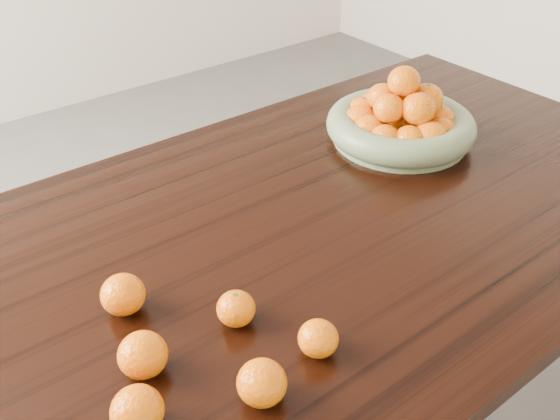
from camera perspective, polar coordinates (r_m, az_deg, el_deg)
dining_table at (r=1.29m, az=0.28°, el=-5.49°), size 2.00×1.00×0.75m
fruit_bowl at (r=1.57m, az=10.98°, el=7.92°), size 0.37×0.37×0.19m
loose_orange_0 at (r=1.03m, az=-4.05°, el=-8.98°), size 0.06×0.06×0.06m
loose_orange_1 at (r=0.92m, az=-1.68°, el=-15.51°), size 0.07×0.07×0.07m
loose_orange_2 at (r=0.98m, az=3.51°, el=-11.64°), size 0.06×0.06×0.06m
loose_orange_3 at (r=1.07m, az=-14.16°, el=-7.50°), size 0.08×0.08×0.07m
loose_orange_4 at (r=0.97m, az=-12.44°, el=-12.80°), size 0.08×0.08×0.07m
loose_orange_5 at (r=0.90m, az=-12.92°, el=-17.46°), size 0.07×0.07×0.07m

